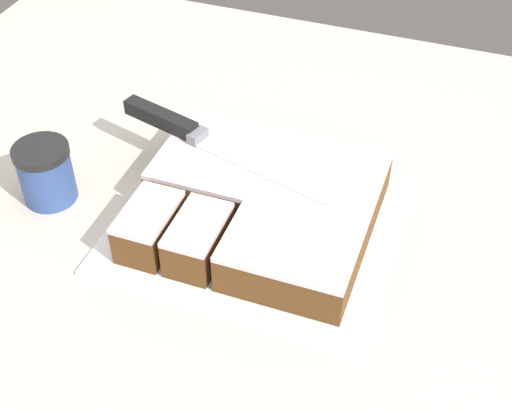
% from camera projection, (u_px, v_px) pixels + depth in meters
% --- Properties ---
extents(countertop, '(1.40, 1.10, 0.91)m').
position_uv_depth(countertop, '(271.00, 403.00, 1.27)').
color(countertop, beige).
rests_on(countertop, ground_plane).
extents(cake_board, '(0.36, 0.33, 0.01)m').
position_uv_depth(cake_board, '(256.00, 223.00, 0.96)').
color(cake_board, white).
rests_on(cake_board, countertop).
extents(cake, '(0.30, 0.27, 0.06)m').
position_uv_depth(cake, '(260.00, 204.00, 0.94)').
color(cake, brown).
rests_on(cake, cake_board).
extents(knife, '(0.34, 0.12, 0.02)m').
position_uv_depth(knife, '(185.00, 130.00, 1.00)').
color(knife, silver).
rests_on(knife, cake).
extents(coffee_cup, '(0.08, 0.08, 0.09)m').
position_uv_depth(coffee_cup, '(46.00, 173.00, 0.97)').
color(coffee_cup, '#334C8C').
rests_on(coffee_cup, countertop).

